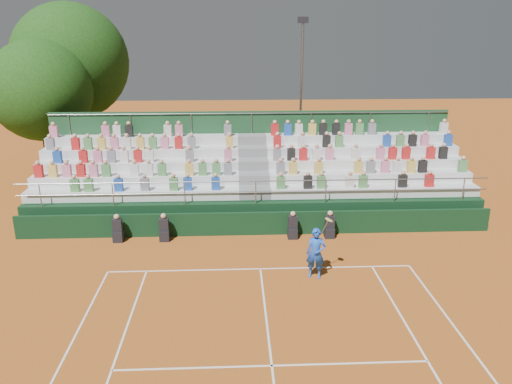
{
  "coord_description": "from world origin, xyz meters",
  "views": [
    {
      "loc": [
        -0.91,
        -16.33,
        8.32
      ],
      "look_at": [
        0.0,
        3.5,
        1.8
      ],
      "focal_mm": 35.0,
      "sensor_mm": 36.0,
      "label": 1
    }
  ],
  "objects_px": {
    "tennis_player": "(316,253)",
    "tree_west": "(41,91)",
    "tree_east": "(71,62)",
    "floodlight_mast": "(301,84)"
  },
  "relations": [
    {
      "from": "tennis_player",
      "to": "tree_west",
      "type": "xyz_separation_m",
      "value": [
        -13.13,
        12.04,
        4.22
      ]
    },
    {
      "from": "tree_east",
      "to": "tennis_player",
      "type": "bearing_deg",
      "value": -50.86
    },
    {
      "from": "floodlight_mast",
      "to": "tennis_player",
      "type": "bearing_deg",
      "value": -95.07
    },
    {
      "from": "tennis_player",
      "to": "tree_west",
      "type": "relative_size",
      "value": 0.28
    },
    {
      "from": "tree_west",
      "to": "tree_east",
      "type": "distance_m",
      "value": 3.48
    },
    {
      "from": "tree_west",
      "to": "floodlight_mast",
      "type": "relative_size",
      "value": 0.88
    },
    {
      "from": "tennis_player",
      "to": "tree_east",
      "type": "height_order",
      "value": "tree_east"
    },
    {
      "from": "tree_west",
      "to": "floodlight_mast",
      "type": "height_order",
      "value": "floodlight_mast"
    },
    {
      "from": "tennis_player",
      "to": "tree_east",
      "type": "xyz_separation_m",
      "value": [
        -12.35,
        15.18,
        5.53
      ]
    },
    {
      "from": "tennis_player",
      "to": "floodlight_mast",
      "type": "bearing_deg",
      "value": 84.93
    }
  ]
}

